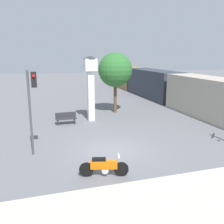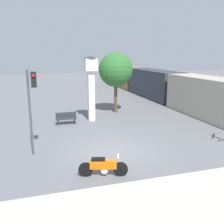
% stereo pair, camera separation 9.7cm
% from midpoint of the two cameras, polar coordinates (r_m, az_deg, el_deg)
% --- Properties ---
extents(ground_plane, '(120.00, 120.00, 0.00)m').
position_cam_midpoint_polar(ground_plane, '(14.36, -0.40, -8.79)').
color(ground_plane, slate).
extents(motorcycle, '(2.16, 0.76, 0.98)m').
position_cam_midpoint_polar(motorcycle, '(11.39, -2.15, -12.32)').
color(motorcycle, black).
rests_on(motorcycle, ground_plane).
extents(clock_tower, '(1.15, 1.15, 5.21)m').
position_cam_midpoint_polar(clock_tower, '(20.10, -5.06, 7.56)').
color(clock_tower, white).
rests_on(clock_tower, ground_plane).
extents(freight_train, '(2.80, 32.65, 3.40)m').
position_cam_midpoint_polar(freight_train, '(32.05, 9.33, 6.42)').
color(freight_train, '#ADA393').
rests_on(freight_train, ground_plane).
extents(traffic_light, '(0.50, 0.35, 4.57)m').
position_cam_midpoint_polar(traffic_light, '(13.68, -18.04, 3.09)').
color(traffic_light, '#47474C').
rests_on(traffic_light, ground_plane).
extents(street_tree, '(3.10, 3.10, 5.50)m').
position_cam_midpoint_polar(street_tree, '(22.91, 0.63, 9.56)').
color(street_tree, brown).
rests_on(street_tree, ground_plane).
extents(bench, '(1.60, 0.44, 0.92)m').
position_cam_midpoint_polar(bench, '(19.75, -10.63, -1.37)').
color(bench, '#2D2D33').
rests_on(bench, ground_plane).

